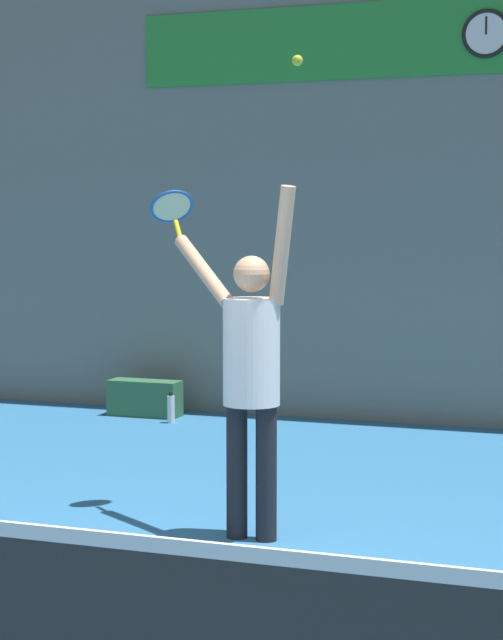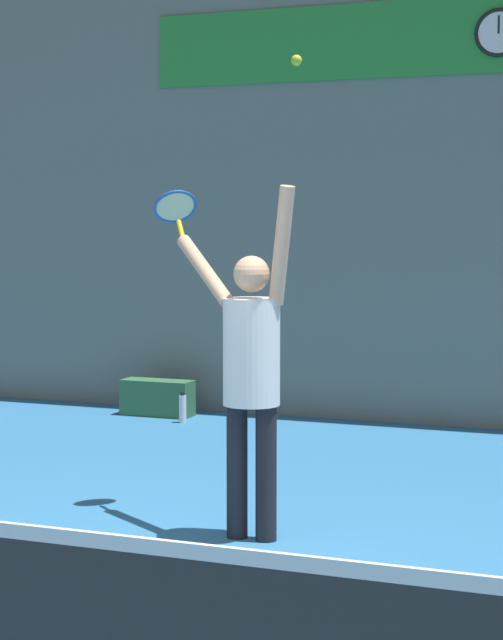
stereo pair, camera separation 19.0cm
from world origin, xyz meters
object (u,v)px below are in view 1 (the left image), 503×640
at_px(scoreboard_clock, 486,34).
at_px(equipment_bag, 145,398).
at_px(tennis_ball, 297,61).
at_px(water_bottle, 171,409).
at_px(tennis_player, 251,363).
at_px(tennis_racket, 172,209).

xyz_separation_m(scoreboard_clock, equipment_bag, (-3.27, -0.42, -3.48)).
bearing_deg(tennis_ball, water_bottle, 123.56).
height_order(tennis_player, tennis_ball, tennis_ball).
bearing_deg(equipment_bag, tennis_player, -56.85).
relative_size(tennis_ball, water_bottle, 0.21).
bearing_deg(tennis_racket, tennis_ball, -30.63).
bearing_deg(tennis_racket, scoreboard_clock, 68.18).
height_order(scoreboard_clock, tennis_player, scoreboard_clock).
relative_size(tennis_racket, tennis_ball, 5.90).
distance_m(water_bottle, equipment_bag, 0.50).
height_order(tennis_ball, equipment_bag, tennis_ball).
bearing_deg(tennis_player, equipment_bag, 123.15).
bearing_deg(water_bottle, tennis_player, -59.44).
relative_size(tennis_racket, equipment_bag, 0.52).
relative_size(scoreboard_clock, tennis_racket, 1.18).
relative_size(tennis_player, tennis_racket, 5.73).
distance_m(tennis_racket, equipment_bag, 4.20).
bearing_deg(water_bottle, tennis_racket, -65.85).
xyz_separation_m(tennis_ball, water_bottle, (-2.44, 3.67, -2.74)).
relative_size(tennis_player, water_bottle, 7.18).
distance_m(tennis_ball, water_bottle, 5.19).
distance_m(scoreboard_clock, tennis_racket, 4.35).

